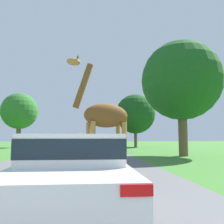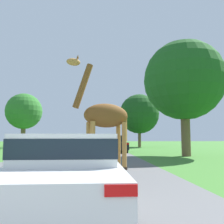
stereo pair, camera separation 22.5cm
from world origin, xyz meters
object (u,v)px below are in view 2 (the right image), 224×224
object	(u,v)px
car_far_ahead	(115,143)
tree_left_edge	(184,80)
giraffe_near_road	(104,118)
tree_centre_back	(24,112)
car_lead_maroon	(68,166)
tree_right_cluster	(139,114)
car_queue_right	(47,145)
car_queue_left	(70,147)

from	to	relation	value
car_far_ahead	tree_left_edge	world-z (taller)	tree_left_edge
giraffe_near_road	car_far_ahead	world-z (taller)	giraffe_near_road
giraffe_near_road	tree_left_edge	size ratio (longest dim) A/B	0.56
tree_centre_back	giraffe_near_road	bearing A→B (deg)	-65.99
car_lead_maroon	tree_right_cluster	bearing A→B (deg)	76.56
car_far_ahead	car_queue_right	bearing A→B (deg)	-165.58
car_queue_right	tree_right_cluster	xyz separation A→B (m)	(9.84, 12.54, 3.81)
car_queue_left	car_far_ahead	bearing A→B (deg)	65.17
car_queue_right	car_far_ahead	world-z (taller)	car_far_ahead
tree_left_edge	tree_centre_back	xyz separation A→B (m)	(-15.68, 15.30, -0.69)
tree_centre_back	tree_right_cluster	size ratio (longest dim) A/B	0.98
giraffe_near_road	car_queue_left	bearing A→B (deg)	5.16
tree_left_edge	tree_right_cluster	world-z (taller)	tree_left_edge
car_lead_maroon	tree_left_edge	distance (m)	14.08
car_queue_left	car_lead_maroon	bearing A→B (deg)	-84.23
giraffe_near_road	car_lead_maroon	xyz separation A→B (m)	(-0.88, -4.87, -1.36)
car_lead_maroon	car_queue_right	bearing A→B (deg)	102.83
giraffe_near_road	tree_centre_back	bearing A→B (deg)	6.65
car_queue_right	car_lead_maroon	bearing A→B (deg)	-77.17
car_queue_right	car_far_ahead	distance (m)	5.76
tree_left_edge	tree_right_cluster	xyz separation A→B (m)	(-0.33, 15.79, -0.86)
car_queue_right	car_queue_left	distance (m)	5.94
tree_centre_back	car_queue_right	bearing A→B (deg)	-65.41
car_queue_left	tree_centre_back	xyz separation A→B (m)	(-7.92, 17.48, 3.91)
car_queue_right	tree_right_cluster	world-z (taller)	tree_right_cluster
car_queue_right	tree_right_cluster	size ratio (longest dim) A/B	0.67
giraffe_near_road	tree_right_cluster	world-z (taller)	tree_right_cluster
car_lead_maroon	car_queue_left	distance (m)	9.28
car_queue_right	car_queue_left	size ratio (longest dim) A/B	1.19
car_far_ahead	tree_centre_back	bearing A→B (deg)	136.28
car_lead_maroon	giraffe_near_road	bearing A→B (deg)	79.80
car_far_ahead	tree_centre_back	world-z (taller)	tree_centre_back
car_lead_maroon	car_far_ahead	bearing A→B (deg)	82.07
car_lead_maroon	tree_left_edge	world-z (taller)	tree_left_edge
car_lead_maroon	car_queue_right	distance (m)	15.04
car_queue_right	car_queue_left	xyz separation A→B (m)	(2.41, -5.43, 0.06)
giraffe_near_road	tree_right_cluster	size ratio (longest dim) A/B	0.64
tree_left_edge	giraffe_near_road	bearing A→B (deg)	-132.29
car_queue_left	tree_centre_back	size ratio (longest dim) A/B	0.58
car_lead_maroon	car_queue_left	size ratio (longest dim) A/B	1.12
car_queue_left	tree_right_cluster	size ratio (longest dim) A/B	0.56
car_lead_maroon	tree_right_cluster	size ratio (longest dim) A/B	0.63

